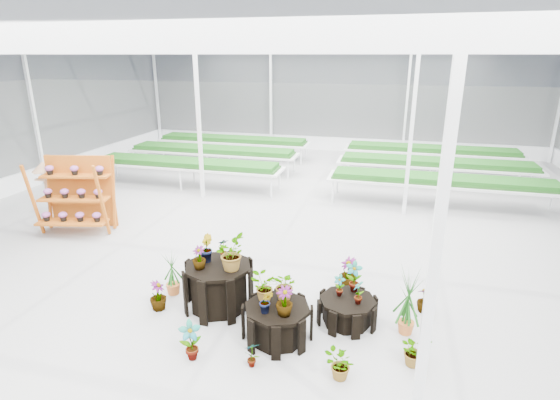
% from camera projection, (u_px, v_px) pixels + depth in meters
% --- Properties ---
extents(ground_plane, '(24.00, 24.00, 0.00)m').
position_uv_depth(ground_plane, '(257.00, 266.00, 9.12)').
color(ground_plane, gray).
rests_on(ground_plane, ground).
extents(greenhouse_shell, '(18.00, 24.00, 4.50)m').
position_uv_depth(greenhouse_shell, '(255.00, 161.00, 8.41)').
color(greenhouse_shell, white).
rests_on(greenhouse_shell, ground).
extents(steel_frame, '(18.00, 24.00, 4.50)m').
position_uv_depth(steel_frame, '(255.00, 161.00, 8.41)').
color(steel_frame, silver).
rests_on(steel_frame, ground).
extents(nursery_benches, '(16.00, 7.00, 0.84)m').
position_uv_depth(nursery_benches, '(317.00, 166.00, 15.60)').
color(nursery_benches, silver).
rests_on(nursery_benches, ground).
extents(plinth_tall, '(1.26, 1.26, 0.81)m').
position_uv_depth(plinth_tall, '(219.00, 286.00, 7.52)').
color(plinth_tall, black).
rests_on(plinth_tall, ground).
extents(plinth_mid, '(1.26, 1.26, 0.56)m').
position_uv_depth(plinth_mid, '(277.00, 322.00, 6.72)').
color(plinth_mid, black).
rests_on(plinth_mid, ground).
extents(plinth_low, '(1.24, 1.24, 0.43)m').
position_uv_depth(plinth_low, '(347.00, 310.00, 7.14)').
color(plinth_low, black).
rests_on(plinth_low, ground).
extents(shelf_rack, '(1.91, 1.29, 1.85)m').
position_uv_depth(shelf_rack, '(75.00, 196.00, 10.61)').
color(shelf_rack, '#A04C11').
rests_on(shelf_rack, ground).
extents(bird_table, '(0.46, 0.46, 1.64)m').
position_uv_depth(bird_table, '(47.00, 192.00, 11.23)').
color(bird_table, tan).
rests_on(bird_table, ground).
extents(nursery_plants, '(4.80, 3.05, 1.39)m').
position_uv_depth(nursery_plants, '(278.00, 287.00, 7.18)').
color(nursery_plants, '#174A14').
rests_on(nursery_plants, ground).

